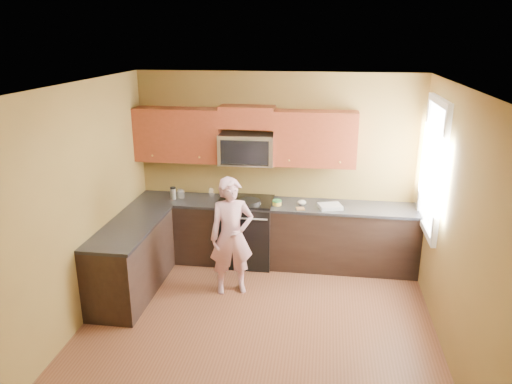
% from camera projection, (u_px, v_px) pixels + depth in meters
% --- Properties ---
extents(floor, '(4.00, 4.00, 0.00)m').
position_uv_depth(floor, '(257.00, 328.00, 5.52)').
color(floor, brown).
rests_on(floor, ground).
extents(ceiling, '(4.00, 4.00, 0.00)m').
position_uv_depth(ceiling, '(257.00, 87.00, 4.68)').
color(ceiling, white).
rests_on(ceiling, ground).
extents(wall_back, '(4.00, 0.00, 4.00)m').
position_uv_depth(wall_back, '(277.00, 168.00, 6.98)').
color(wall_back, brown).
rests_on(wall_back, ground).
extents(wall_front, '(4.00, 0.00, 4.00)m').
position_uv_depth(wall_front, '(215.00, 325.00, 3.22)').
color(wall_front, brown).
rests_on(wall_front, ground).
extents(wall_left, '(0.00, 4.00, 4.00)m').
position_uv_depth(wall_left, '(78.00, 208.00, 5.37)').
color(wall_left, brown).
rests_on(wall_left, ground).
extents(wall_right, '(0.00, 4.00, 4.00)m').
position_uv_depth(wall_right, '(456.00, 228.00, 4.83)').
color(wall_right, brown).
rests_on(wall_right, ground).
extents(cabinet_back_run, '(4.00, 0.60, 0.88)m').
position_uv_depth(cabinet_back_run, '(274.00, 234.00, 6.98)').
color(cabinet_back_run, black).
rests_on(cabinet_back_run, floor).
extents(cabinet_left_run, '(0.60, 1.60, 0.88)m').
position_uv_depth(cabinet_left_run, '(132.00, 260.00, 6.18)').
color(cabinet_left_run, black).
rests_on(cabinet_left_run, floor).
extents(countertop_back, '(4.00, 0.62, 0.04)m').
position_uv_depth(countertop_back, '(274.00, 204.00, 6.83)').
color(countertop_back, black).
rests_on(countertop_back, cabinet_back_run).
extents(countertop_left, '(0.62, 1.60, 0.04)m').
position_uv_depth(countertop_left, '(129.00, 227.00, 6.03)').
color(countertop_left, black).
rests_on(countertop_left, cabinet_left_run).
extents(stove, '(0.76, 0.65, 0.95)m').
position_uv_depth(stove, '(246.00, 231.00, 7.00)').
color(stove, black).
rests_on(stove, floor).
extents(microwave, '(0.76, 0.40, 0.42)m').
position_uv_depth(microwave, '(247.00, 164.00, 6.81)').
color(microwave, silver).
rests_on(microwave, wall_back).
extents(upper_cab_left, '(1.22, 0.33, 0.75)m').
position_uv_depth(upper_cab_left, '(180.00, 160.00, 6.98)').
color(upper_cab_left, maroon).
rests_on(upper_cab_left, wall_back).
extents(upper_cab_right, '(1.12, 0.33, 0.75)m').
position_uv_depth(upper_cab_right, '(314.00, 165.00, 6.72)').
color(upper_cab_right, maroon).
rests_on(upper_cab_right, wall_back).
extents(upper_cab_over_mw, '(0.76, 0.33, 0.30)m').
position_uv_depth(upper_cab_over_mw, '(247.00, 117.00, 6.65)').
color(upper_cab_over_mw, maroon).
rests_on(upper_cab_over_mw, wall_back).
extents(window, '(0.06, 1.06, 1.66)m').
position_uv_depth(window, '(433.00, 167.00, 5.86)').
color(window, white).
rests_on(window, wall_right).
extents(woman, '(0.65, 0.53, 1.52)m').
position_uv_depth(woman, '(232.00, 236.00, 6.10)').
color(woman, '#D26984').
rests_on(woman, floor).
extents(frying_pan, '(0.41, 0.57, 0.07)m').
position_uv_depth(frying_pan, '(250.00, 204.00, 6.68)').
color(frying_pan, black).
rests_on(frying_pan, stove).
extents(butter_tub, '(0.16, 0.16, 0.09)m').
position_uv_depth(butter_tub, '(277.00, 205.00, 6.74)').
color(butter_tub, gold).
rests_on(butter_tub, countertop_back).
extents(toast_slice, '(0.13, 0.13, 0.01)m').
position_uv_depth(toast_slice, '(300.00, 209.00, 6.58)').
color(toast_slice, '#B27F47').
rests_on(toast_slice, countertop_back).
extents(napkin_a, '(0.14, 0.14, 0.06)m').
position_uv_depth(napkin_a, '(257.00, 204.00, 6.69)').
color(napkin_a, silver).
rests_on(napkin_a, countertop_back).
extents(napkin_b, '(0.13, 0.14, 0.07)m').
position_uv_depth(napkin_b, '(302.00, 202.00, 6.74)').
color(napkin_b, silver).
rests_on(napkin_b, countertop_back).
extents(dish_towel, '(0.36, 0.32, 0.05)m').
position_uv_depth(dish_towel, '(330.00, 206.00, 6.61)').
color(dish_towel, silver).
rests_on(dish_towel, countertop_back).
extents(travel_mug, '(0.11, 0.11, 0.18)m').
position_uv_depth(travel_mug, '(173.00, 199.00, 6.98)').
color(travel_mug, silver).
rests_on(travel_mug, countertop_back).
extents(glass_a, '(0.09, 0.09, 0.12)m').
position_uv_depth(glass_a, '(182.00, 194.00, 7.00)').
color(glass_a, silver).
rests_on(glass_a, countertop_back).
extents(glass_b, '(0.07, 0.07, 0.12)m').
position_uv_depth(glass_b, '(180.00, 193.00, 7.05)').
color(glass_b, silver).
rests_on(glass_b, countertop_back).
extents(glass_c, '(0.09, 0.09, 0.12)m').
position_uv_depth(glass_c, '(211.00, 192.00, 7.09)').
color(glass_c, silver).
rests_on(glass_c, countertop_back).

